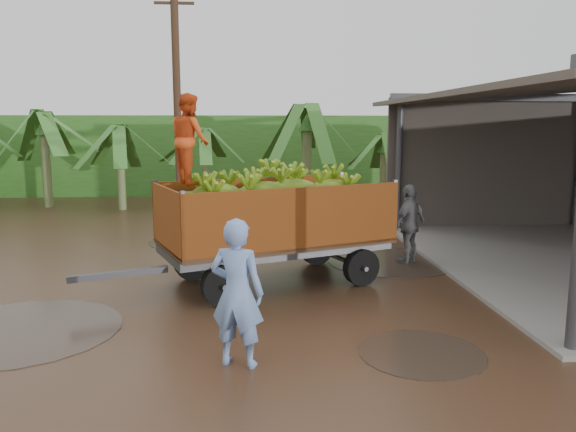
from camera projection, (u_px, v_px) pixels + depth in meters
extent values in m
plane|color=black|center=(212.00, 286.00, 11.22)|extent=(100.00, 100.00, 0.00)
cube|color=#383330|center=(576.00, 163.00, 17.50)|extent=(12.00, 0.12, 4.00)
cube|color=#2D661E|center=(189.00, 154.00, 26.53)|extent=(22.00, 3.00, 3.60)
cube|color=#47474C|center=(119.00, 274.00, 10.10)|extent=(1.69, 0.76, 0.12)
imported|color=#D34818|center=(190.00, 139.00, 10.66)|extent=(0.95, 1.04, 1.72)
imported|color=#7193CF|center=(237.00, 293.00, 7.41)|extent=(0.85, 0.70, 2.01)
imported|color=slate|center=(410.00, 224.00, 12.97)|extent=(1.12, 1.04, 1.85)
cylinder|color=#47301E|center=(177.00, 109.00, 17.37)|extent=(0.24, 0.24, 7.36)
cube|color=#47301E|center=(174.00, 3.00, 16.87)|extent=(1.20, 0.08, 0.08)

